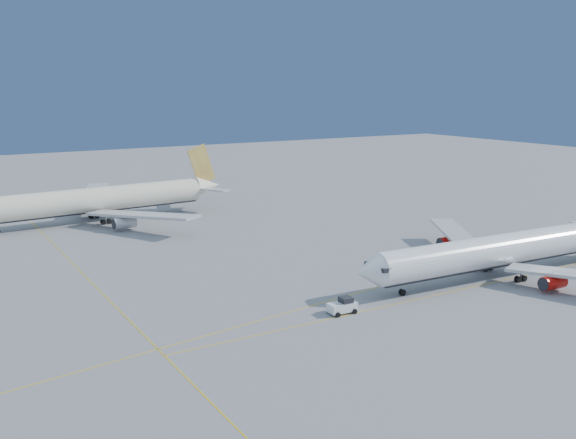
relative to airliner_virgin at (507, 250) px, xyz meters
The scene contains 5 objects.
ground 27.64m from the airliner_virgin, 153.23° to the left, with size 500.00×500.00×0.00m, color slate.
taxiway_lines 43.49m from the airliner_virgin, 154.51° to the left, with size 118.86×140.00×0.02m.
airliner_virgin is the anchor object (origin of this frame).
airliner_etihad 97.34m from the airliner_virgin, 120.18° to the left, with size 68.04×62.66×17.75m.
pushback_tug 36.30m from the airliner_virgin, behind, with size 4.35×2.74×2.41m.
Camera 1 is at (-65.41, -86.30, 33.24)m, focal length 40.00 mm.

